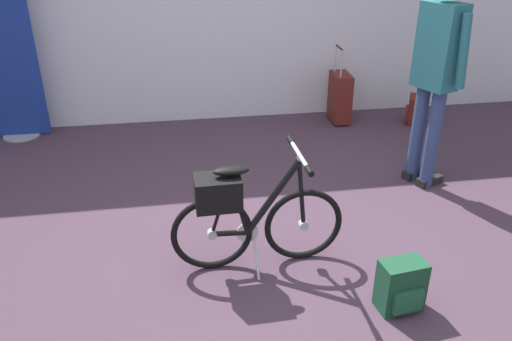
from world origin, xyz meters
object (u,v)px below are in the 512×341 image
Objects in this scene: floor_banner_stand at (5,57)px; backpack_on_floor at (417,110)px; folding_bike_foreground at (247,214)px; rolling_suitcase at (340,97)px; handbag_on_floor at (401,286)px; visitor_near_wall at (436,67)px.

backpack_on_floor is (4.20, -0.31, -0.68)m from floor_banner_stand.
rolling_suitcase reaches higher than folding_bike_foreground.
floor_banner_stand is at bearing 132.45° from handbag_on_floor.
visitor_near_wall is 1.87m from handbag_on_floor.
floor_banner_stand is 2.20× the size of rolling_suitcase.
backpack_on_floor is 3.10m from handbag_on_floor.
rolling_suitcase reaches higher than handbag_on_floor.
rolling_suitcase is 3.01m from handbag_on_floor.
floor_banner_stand reaches higher than visitor_near_wall.
rolling_suitcase is at bearing 79.18° from handbag_on_floor.
floor_banner_stand is at bearing 128.40° from folding_bike_foreground.
visitor_near_wall reaches higher than backpack_on_floor.
rolling_suitcase is at bearing 166.91° from backpack_on_floor.
visitor_near_wall is at bearing 29.23° from folding_bike_foreground.
visitor_near_wall is at bearing -24.11° from floor_banner_stand.
folding_bike_foreground is 3.55× the size of handbag_on_floor.
floor_banner_stand reaches higher than folding_bike_foreground.
folding_bike_foreground is 1.34× the size of rolling_suitcase.
folding_bike_foreground is (2.00, -2.52, -0.45)m from floor_banner_stand.
visitor_near_wall is at bearing -80.91° from rolling_suitcase.
handbag_on_floor is at bearing -47.55° from floor_banner_stand.
visitor_near_wall is (3.62, -1.62, 0.18)m from floor_banner_stand.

